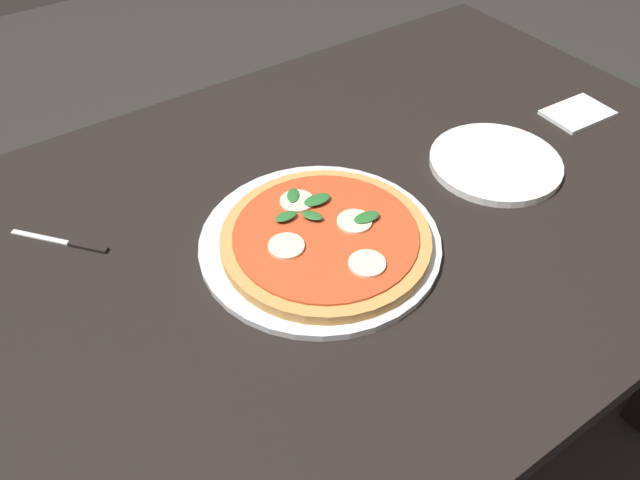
% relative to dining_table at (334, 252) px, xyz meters
% --- Properties ---
extents(ground_plane, '(6.00, 6.00, 0.00)m').
position_rel_dining_table_xyz_m(ground_plane, '(0.00, 0.00, -0.66)').
color(ground_plane, '#2D2B28').
extents(dining_table, '(1.53, 0.97, 0.75)m').
position_rel_dining_table_xyz_m(dining_table, '(0.00, 0.00, 0.00)').
color(dining_table, black).
rests_on(dining_table, ground_plane).
extents(serving_tray, '(0.38, 0.38, 0.01)m').
position_rel_dining_table_xyz_m(serving_tray, '(0.06, 0.05, 0.10)').
color(serving_tray, silver).
rests_on(serving_tray, dining_table).
extents(pizza, '(0.32, 0.32, 0.03)m').
position_rel_dining_table_xyz_m(pizza, '(0.06, 0.06, 0.11)').
color(pizza, tan).
rests_on(pizza, serving_tray).
extents(plate_white, '(0.24, 0.24, 0.01)m').
position_rel_dining_table_xyz_m(plate_white, '(-0.31, 0.06, 0.10)').
color(plate_white, white).
rests_on(plate_white, dining_table).
extents(napkin, '(0.13, 0.10, 0.01)m').
position_rel_dining_table_xyz_m(napkin, '(-0.57, 0.03, 0.10)').
color(napkin, white).
rests_on(napkin, dining_table).
extents(knife, '(0.12, 0.14, 0.01)m').
position_rel_dining_table_xyz_m(knife, '(0.38, -0.18, 0.09)').
color(knife, black).
rests_on(knife, dining_table).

